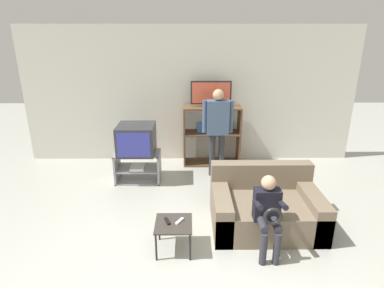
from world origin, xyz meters
TOP-DOWN VIEW (x-y plane):
  - wall_back at (0.00, 3.70)m, footprint 6.40×0.06m
  - tv_stand at (-0.90, 2.66)m, footprint 0.76×0.46m
  - television_main at (-0.90, 2.65)m, footprint 0.61×0.59m
  - media_shelf at (0.42, 3.42)m, footprint 1.08×0.42m
  - television_flat at (0.39, 3.45)m, footprint 0.75×0.20m
  - snack_table at (-0.20, 0.77)m, footprint 0.43×0.43m
  - remote_control_black at (-0.27, 0.79)m, footprint 0.08×0.15m
  - remote_control_white at (-0.13, 0.79)m, footprint 0.11×0.14m
  - couch at (0.99, 1.29)m, footprint 1.40×0.99m
  - person_standing_adult at (0.48, 2.87)m, footprint 0.53×0.20m
  - person_seated_child at (0.88, 0.73)m, footprint 0.33×0.43m

SIDE VIEW (x-z plane):
  - tv_stand at x=-0.90m, z-range 0.00..0.51m
  - couch at x=0.99m, z-range -0.12..0.64m
  - snack_table at x=-0.20m, z-range 0.14..0.51m
  - remote_control_black at x=-0.27m, z-range 0.37..0.39m
  - remote_control_white at x=-0.13m, z-range 0.37..0.39m
  - person_seated_child at x=0.88m, z-range 0.08..1.03m
  - media_shelf at x=0.42m, z-range 0.01..1.16m
  - television_main at x=-0.90m, z-range 0.52..1.01m
  - person_standing_adult at x=0.48m, z-range 0.16..1.73m
  - wall_back at x=0.00m, z-range 0.00..2.60m
  - television_flat at x=0.39m, z-range 1.13..1.60m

